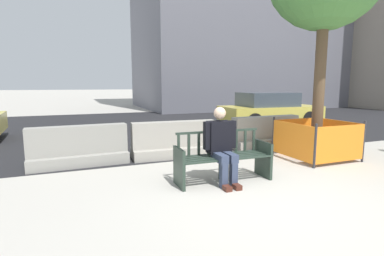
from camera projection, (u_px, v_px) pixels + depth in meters
ground_plane at (274, 200)px, 4.43m from camera, size 200.00×200.00×0.00m
street_asphalt at (144, 126)px, 12.43m from camera, size 120.00×12.00×0.01m
street_bench at (223, 159)px, 5.26m from camera, size 1.70×0.56×0.88m
seated_person at (221, 144)px, 5.14m from camera, size 0.58×0.73×1.31m
jersey_barrier_centre at (175, 142)px, 7.07m from camera, size 2.03×0.77×0.84m
jersey_barrier_left at (79, 149)px, 6.33m from camera, size 2.03×0.77×0.84m
jersey_barrier_right at (266, 134)px, 8.20m from camera, size 2.01×0.72×0.84m
construction_fence at (316, 138)px, 6.93m from camera, size 1.41×1.41×0.92m
car_sedan_mid at (269, 109)px, 12.29m from camera, size 4.11×2.05×1.37m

